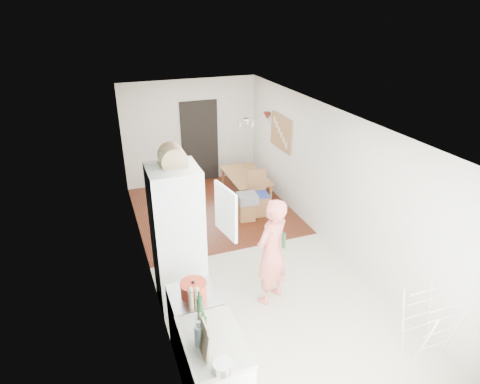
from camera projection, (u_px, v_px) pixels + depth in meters
room_shell at (243, 192)px, 6.54m from camera, size 3.20×7.00×2.50m
floor at (243, 256)px, 7.08m from camera, size 3.20×7.00×0.01m
wood_floor_overlay at (213, 209)px, 8.64m from camera, size 3.20×3.30×0.01m
sage_wall_panel at (168, 240)px, 4.09m from camera, size 0.02×3.00×1.30m
tile_splashback at (185, 329)px, 3.93m from camera, size 0.02×1.90×0.50m
doorway_recess at (200, 142)px, 9.66m from camera, size 0.90×0.04×2.00m
base_cabinet at (214, 373)px, 4.32m from camera, size 0.60×0.90×0.86m
worktop at (213, 341)px, 4.13m from camera, size 0.62×0.92×0.06m
range_cooker at (197, 325)px, 4.95m from camera, size 0.60×0.60×0.88m
cooker_top at (195, 295)px, 4.76m from camera, size 0.60×0.60×0.04m
fridge_housing at (178, 239)px, 5.56m from camera, size 0.66×0.66×2.15m
fridge_door at (226, 211)px, 5.29m from camera, size 0.14×0.56×0.70m
fridge_interior at (198, 205)px, 5.45m from camera, size 0.02×0.52×0.66m
pinboard at (281, 132)px, 8.52m from camera, size 0.03×0.90×0.70m
pinboard_frame at (280, 132)px, 8.51m from camera, size 0.00×0.94×0.74m
wall_sconce at (267, 116)px, 8.97m from camera, size 0.18×0.18×0.16m
person at (272, 243)px, 5.65m from camera, size 0.85×0.76×1.95m
dining_table at (247, 186)px, 9.21m from camera, size 0.71×1.25×0.44m
dining_chair at (259, 194)px, 8.28m from camera, size 0.44×0.44×0.93m
stool at (247, 211)px, 8.17m from camera, size 0.35×0.35×0.41m
grey_drape at (248, 198)px, 8.03m from camera, size 0.42×0.42×0.17m
drying_rack at (428, 326)px, 4.95m from camera, size 0.45×0.41×0.86m
bread_bin at (172, 158)px, 5.13m from camera, size 0.37×0.35×0.19m
red_casserole at (193, 289)px, 4.68m from camera, size 0.33×0.33×0.19m
steel_pan at (223, 367)px, 3.74m from camera, size 0.24×0.24×0.10m
held_bottle at (284, 240)px, 5.56m from camera, size 0.05×0.05×0.24m
bottle_a at (204, 330)px, 4.02m from camera, size 0.08×0.08×0.31m
bottle_b at (200, 308)px, 4.31m from camera, size 0.07×0.07×0.30m
bottle_c at (199, 335)px, 4.00m from camera, size 0.12×0.12×0.24m
pepper_mill_front at (197, 299)px, 4.51m from camera, size 0.06×0.06×0.21m
pepper_mill_back at (191, 300)px, 4.48m from camera, size 0.07×0.07×0.22m
chopping_boards at (203, 339)px, 3.89m from camera, size 0.07×0.26×0.35m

